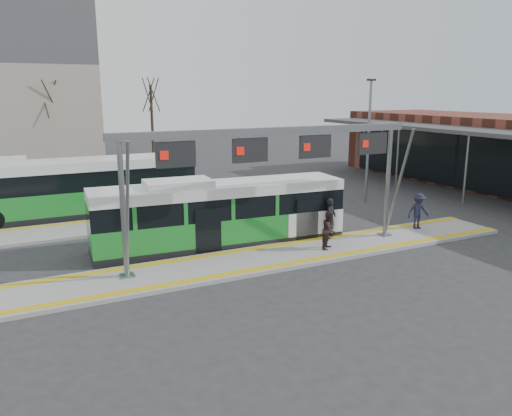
{
  "coord_description": "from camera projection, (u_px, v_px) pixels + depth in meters",
  "views": [
    {
      "loc": [
        -9.9,
        -17.17,
        6.74
      ],
      "look_at": [
        0.09,
        3.0,
        1.46
      ],
      "focal_mm": 35.0,
      "sensor_mm": 36.0,
      "label": 1
    }
  ],
  "objects": [
    {
      "name": "platform_second",
      "position": [
        143.0,
        222.0,
        26.03
      ],
      "size": [
        20.0,
        3.0,
        0.15
      ],
      "primitive_type": "cube",
      "color": "gray",
      "rests_on": "ground"
    },
    {
      "name": "ground",
      "position": [
        286.0,
        257.0,
        20.79
      ],
      "size": [
        120.0,
        120.0,
        0.0
      ],
      "primitive_type": "plane",
      "color": "#2D2D30",
      "rests_on": "ground"
    },
    {
      "name": "tactile_second",
      "position": [
        138.0,
        216.0,
        27.01
      ],
      "size": [
        20.0,
        0.35,
        0.02
      ],
      "color": "gold",
      "rests_on": "platform_second"
    },
    {
      "name": "platform_main",
      "position": [
        286.0,
        255.0,
        20.78
      ],
      "size": [
        22.0,
        3.0,
        0.15
      ],
      "primitive_type": "cube",
      "color": "gray",
      "rests_on": "ground"
    },
    {
      "name": "bg_bus_green",
      "position": [
        80.0,
        188.0,
        27.4
      ],
      "size": [
        12.43,
        2.65,
        3.11
      ],
      "rotation": [
        0.0,
        0.0,
        0.0
      ],
      "color": "black",
      "rests_on": "ground"
    },
    {
      "name": "gantry",
      "position": [
        277.0,
        154.0,
        19.88
      ],
      "size": [
        13.0,
        1.68,
        5.2
      ],
      "color": "slate",
      "rests_on": "platform_main"
    },
    {
      "name": "passenger_a",
      "position": [
        331.0,
        218.0,
        22.79
      ],
      "size": [
        0.81,
        0.75,
        1.86
      ],
      "primitive_type": "imported",
      "rotation": [
        0.0,
        0.0,
        0.61
      ],
      "color": "black",
      "rests_on": "platform_main"
    },
    {
      "name": "passenger_c",
      "position": [
        418.0,
        211.0,
        24.32
      ],
      "size": [
        1.25,
        0.87,
        1.77
      ],
      "primitive_type": "imported",
      "rotation": [
        0.0,
        0.0,
        -0.2
      ],
      "color": "#1C1B31",
      "rests_on": "platform_main"
    },
    {
      "name": "hero_bus",
      "position": [
        220.0,
        214.0,
        22.14
      ],
      "size": [
        11.34,
        3.13,
        3.08
      ],
      "rotation": [
        0.0,
        0.0,
        -0.07
      ],
      "color": "black",
      "rests_on": "ground"
    },
    {
      "name": "tree_mid",
      "position": [
        151.0,
        95.0,
        50.56
      ],
      "size": [
        1.4,
        1.4,
        8.34
      ],
      "color": "#382B21",
      "rests_on": "ground"
    },
    {
      "name": "lamp_east",
      "position": [
        368.0,
        138.0,
        30.15
      ],
      "size": [
        0.5,
        0.25,
        7.45
      ],
      "color": "slate",
      "rests_on": "ground"
    },
    {
      "name": "passenger_b",
      "position": [
        329.0,
        230.0,
        21.26
      ],
      "size": [
        1.02,
        0.99,
        1.65
      ],
      "primitive_type": "imported",
      "rotation": [
        0.0,
        0.0,
        0.66
      ],
      "color": "#2E1F20",
      "rests_on": "platform_main"
    },
    {
      "name": "tree_left",
      "position": [
        48.0,
        99.0,
        43.07
      ],
      "size": [
        1.4,
        1.4,
        7.96
      ],
      "color": "#382B21",
      "rests_on": "ground"
    },
    {
      "name": "tactile_main",
      "position": [
        286.0,
        253.0,
        20.76
      ],
      "size": [
        22.0,
        2.65,
        0.02
      ],
      "color": "gold",
      "rests_on": "platform_main"
    }
  ]
}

